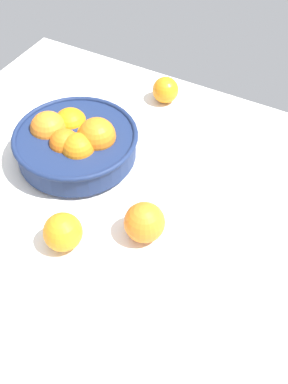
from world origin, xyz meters
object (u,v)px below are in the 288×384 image
Objects in this scene: loose_orange_0 at (63,232)px; loose_orange_1 at (146,223)px; fruit_bowl at (76,142)px; loose_orange_2 at (165,90)px; juice_glass at (7,302)px.

loose_orange_1 reaches higher than loose_orange_0.
fruit_bowl is 30.63cm from loose_orange_2.
juice_glass reaches higher than loose_orange_1.
fruit_bowl is 42.02cm from juice_glass.
loose_orange_0 is (-0.82, 17.62, -1.08)cm from juice_glass.
fruit_bowl is 4.16× the size of loose_orange_2.
juice_glass is 17.68cm from loose_orange_0.
loose_orange_0 is 0.94× the size of loose_orange_1.
juice_glass reaches higher than loose_orange_2.
loose_orange_1 reaches higher than loose_orange_2.
loose_orange_0 is at bearing -61.87° from fruit_bowl.
loose_orange_1 is (25.42, -12.80, -0.62)cm from fruit_bowl.
juice_glass is at bearing -72.27° from fruit_bowl.
fruit_bowl is 3.67× the size of loose_orange_0.
fruit_bowl reaches higher than juice_glass.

